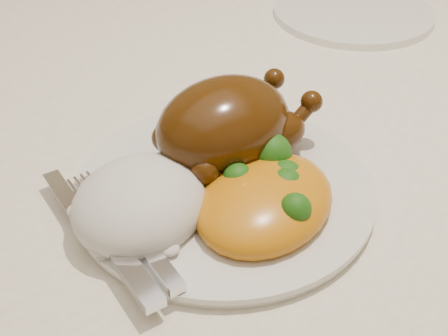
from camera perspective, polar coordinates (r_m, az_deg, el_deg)
dining_table at (r=0.79m, az=-6.32°, el=-0.16°), size 1.60×0.90×0.76m
tablecloth at (r=0.75m, az=-6.70°, el=4.28°), size 1.73×1.03×0.18m
dinner_plate at (r=0.58m, az=0.00°, el=-2.02°), size 0.29×0.29×0.01m
side_plate at (r=0.96m, az=11.73°, el=13.76°), size 0.25×0.25×0.01m
roast_chicken at (r=0.59m, az=0.31°, el=4.07°), size 0.17×0.11×0.09m
rice_mound at (r=0.55m, az=-7.70°, el=-3.30°), size 0.16×0.15×0.07m
mac_and_cheese at (r=0.55m, az=4.19°, el=-2.37°), size 0.17×0.15×0.06m
cutlery at (r=0.52m, az=-9.25°, el=-6.93°), size 0.05×0.20×0.01m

